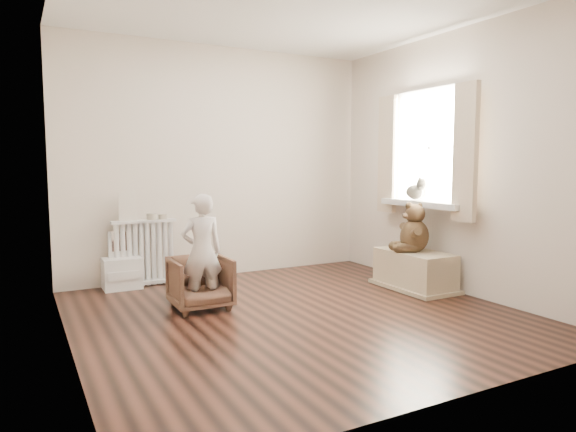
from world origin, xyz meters
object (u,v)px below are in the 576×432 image
toy_bench (415,269)px  armchair (201,283)px  toy_vanity (122,262)px  radiator (145,249)px  teddy_bear (415,224)px  child (202,251)px  plush_cat (415,191)px

toy_bench → armchair: bearing=171.7°
toy_vanity → radiator: bearing=7.0°
armchair → teddy_bear: 2.25m
child → radiator: bearing=-77.5°
radiator → teddy_bear: bearing=-30.6°
armchair → toy_bench: armchair is taller
toy_vanity → armchair: toy_vanity is taller
radiator → toy_vanity: 0.27m
child → plush_cat: size_ratio=3.54×
armchair → plush_cat: (2.33, -0.15, 0.77)m
teddy_bear → child: bearing=-164.7°
radiator → armchair: size_ratio=1.36×
child → plush_cat: bearing=178.7°
child → armchair: bearing=-88.9°
toy_bench → child: bearing=173.0°
child → toy_bench: size_ratio=1.22×
armchair → teddy_bear: size_ratio=1.03×
radiator → child: 1.20m
toy_bench → plush_cat: size_ratio=2.90×
toy_vanity → armchair: (0.48, -1.09, -0.04)m
toy_vanity → child: (0.48, -1.14, 0.25)m
radiator → armchair: radiator is taller
toy_vanity → child: bearing=-67.2°
toy_vanity → plush_cat: 3.16m
armchair → plush_cat: bearing=-2.5°
radiator → toy_vanity: bearing=-173.0°
child → teddy_bear: 2.21m
toy_vanity → armchair: size_ratio=1.15×
child → plush_cat: 2.38m
teddy_bear → plush_cat: size_ratio=1.75×
toy_bench → plush_cat: plush_cat is taller
radiator → toy_vanity: size_ratio=1.18×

